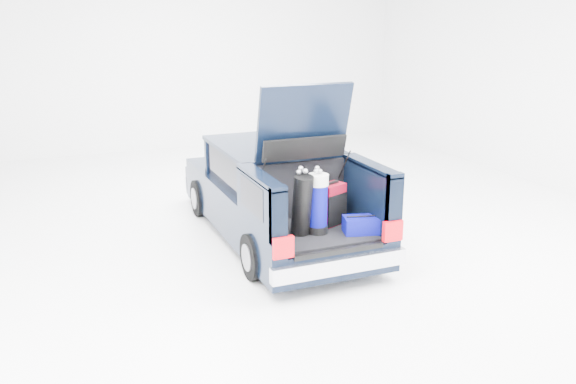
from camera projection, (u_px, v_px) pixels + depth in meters
name	position (u px, v px, depth m)	size (l,w,h in m)	color
ground	(276.00, 236.00, 9.45)	(14.00, 14.00, 0.00)	white
car	(273.00, 193.00, 9.36)	(1.87, 4.65, 2.47)	black
red_suitcase	(332.00, 204.00, 8.14)	(0.41, 0.36, 0.59)	#630311
black_golf_bag	(302.00, 205.00, 7.69)	(0.25, 0.37, 0.90)	black
blue_golf_bag	(318.00, 203.00, 7.78)	(0.30, 0.30, 0.88)	black
blue_duffel	(361.00, 225.00, 7.87)	(0.50, 0.39, 0.23)	#050571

